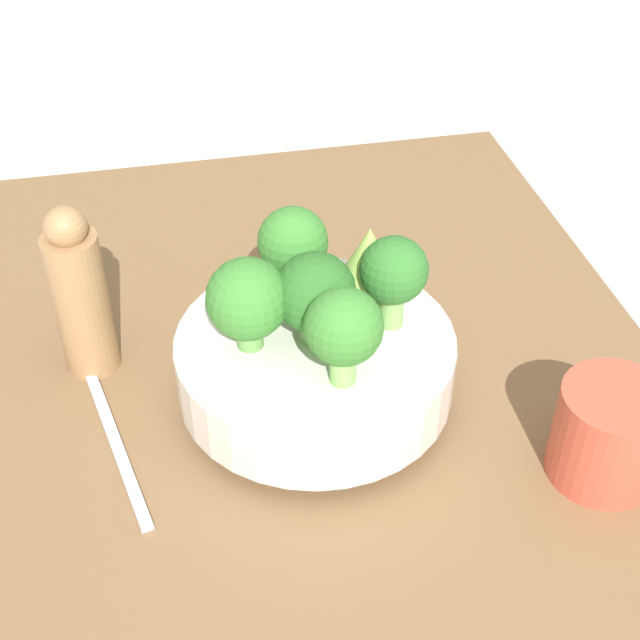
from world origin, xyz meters
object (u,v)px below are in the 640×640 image
Objects in this scene: bowl at (320,364)px; pepper_mill at (80,295)px; cup at (608,434)px; fork at (117,447)px.

pepper_mill is at bearing -113.70° from bowl.
bowl is 2.75× the size of cup.
cup reaches higher than bowl.
pepper_mill is 0.14m from fork.
cup is 0.47× the size of fork.
bowl is 1.41× the size of pepper_mill.
fork is (0.12, 0.02, -0.08)m from pepper_mill.
pepper_mill reaches higher than cup.
bowl is 0.19m from fork.
bowl is at bearing -122.51° from cup.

